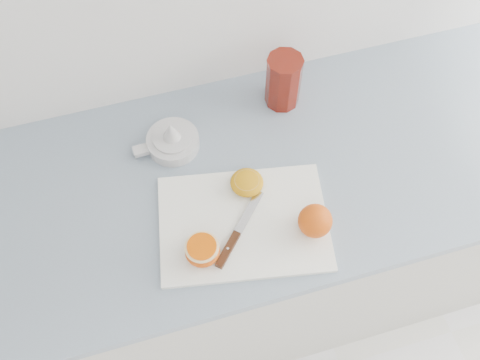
# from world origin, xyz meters

# --- Properties ---
(counter) EXTENTS (2.42, 0.64, 0.89)m
(counter) POSITION_xyz_m (0.24, 1.70, 0.45)
(counter) COLOR beige
(counter) RESTS_ON ground
(cutting_board) EXTENTS (0.43, 0.34, 0.01)m
(cutting_board) POSITION_xyz_m (0.14, 1.57, 0.90)
(cutting_board) COLOR white
(cutting_board) RESTS_ON counter
(whole_orange) EXTENTS (0.08, 0.08, 0.08)m
(whole_orange) POSITION_xyz_m (0.29, 1.51, 0.94)
(whole_orange) COLOR #F85718
(whole_orange) RESTS_ON cutting_board
(half_orange) EXTENTS (0.08, 0.08, 0.05)m
(half_orange) POSITION_xyz_m (0.04, 1.52, 0.93)
(half_orange) COLOR #F85718
(half_orange) RESTS_ON cutting_board
(squeezed_shell) EXTENTS (0.08, 0.08, 0.03)m
(squeezed_shell) POSITION_xyz_m (0.18, 1.66, 0.92)
(squeezed_shell) COLOR #C7850C
(squeezed_shell) RESTS_ON cutting_board
(paring_knife) EXTENTS (0.16, 0.17, 0.01)m
(paring_knife) POSITION_xyz_m (0.10, 1.52, 0.91)
(paring_knife) COLOR #3F210E
(paring_knife) RESTS_ON cutting_board
(citrus_juicer) EXTENTS (0.17, 0.13, 0.09)m
(citrus_juicer) POSITION_xyz_m (0.04, 1.83, 0.91)
(citrus_juicer) COLOR silver
(citrus_juicer) RESTS_ON counter
(red_tumbler) EXTENTS (0.09, 0.09, 0.15)m
(red_tumbler) POSITION_xyz_m (0.34, 1.89, 0.96)
(red_tumbler) COLOR maroon
(red_tumbler) RESTS_ON counter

